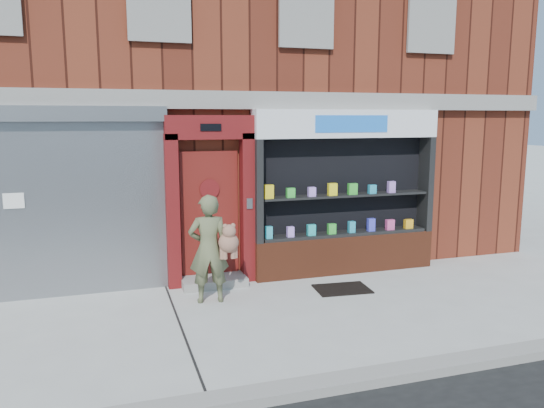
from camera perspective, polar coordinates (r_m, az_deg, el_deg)
name	(u,v)px	position (r m, az deg, el deg)	size (l,w,h in m)	color
ground	(288,316)	(7.92, 1.70, -11.90)	(80.00, 80.00, 0.00)	#9E9E99
curb	(354,380)	(6.09, 8.78, -18.25)	(60.00, 0.30, 0.12)	gray
building	(206,69)	(13.23, -7.12, 14.17)	(12.00, 8.16, 8.00)	#511D12
shutter_bay	(69,191)	(8.98, -20.99, 1.36)	(3.10, 0.30, 3.04)	gray
red_door_bay	(211,201)	(9.09, -6.63, 0.35)	(1.52, 0.58, 2.90)	#5D1011
pharmacy_bay	(345,199)	(9.84, 7.85, 0.51)	(3.50, 0.41, 3.00)	maroon
woman	(211,248)	(8.28, -6.63, -4.73)	(0.78, 0.50, 1.70)	#575C3C
doormat	(342,289)	(9.10, 7.56, -9.04)	(0.90, 0.63, 0.02)	black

